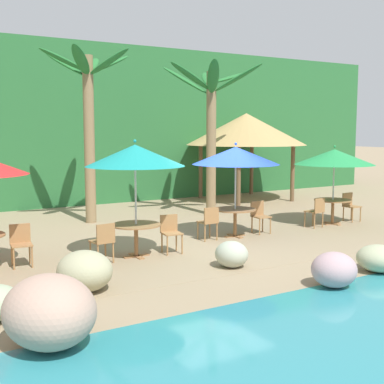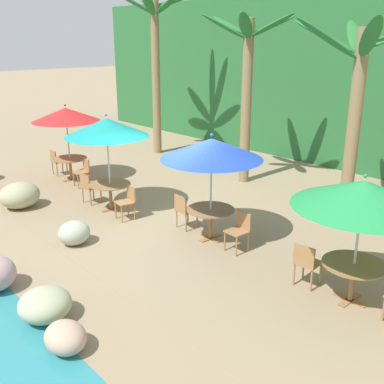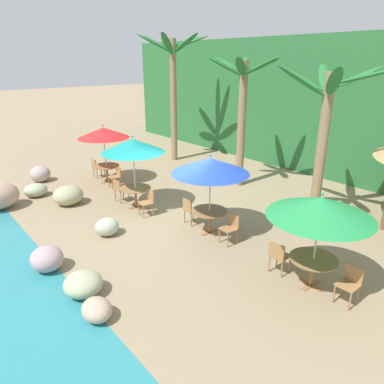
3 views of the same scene
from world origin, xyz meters
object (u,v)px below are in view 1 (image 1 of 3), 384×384
at_px(chair_green_seaward, 350,205).
at_px(palm_tree_third, 211,112).
at_px(chair_teal_inland, 104,240).
at_px(chair_blue_inland, 209,221).
at_px(umbrella_teal, 135,155).
at_px(chair_teal_seaward, 170,231).
at_px(chair_green_inland, 316,210).
at_px(chair_blue_seaward, 259,214).
at_px(umbrella_green, 334,157).
at_px(chair_red_seaward, 21,242).
at_px(umbrella_blue, 236,156).
at_px(palm_tree_second, 88,107).
at_px(dining_table_blue, 235,214).
at_px(palapa_hut, 246,129).
at_px(dining_table_green, 333,204).
at_px(dining_table_teal, 136,230).

height_order(chair_green_seaward, palm_tree_third, palm_tree_third).
xyz_separation_m(chair_teal_inland, chair_blue_inland, (3.16, 0.77, 0.00)).
xyz_separation_m(umbrella_teal, chair_blue_inland, (2.32, 0.59, -1.74)).
relative_size(chair_teal_seaward, chair_green_inland, 1.00).
height_order(chair_blue_seaward, umbrella_green, umbrella_green).
height_order(chair_red_seaward, umbrella_blue, umbrella_blue).
bearing_deg(umbrella_green, chair_red_seaward, -179.43).
distance_m(umbrella_green, palm_tree_second, 7.43).
bearing_deg(chair_teal_inland, dining_table_blue, 11.69).
xyz_separation_m(chair_blue_inland, palapa_hut, (5.46, 5.73, 2.29)).
distance_m(chair_green_seaward, palapa_hut, 6.05).
height_order(umbrella_teal, dining_table_green, umbrella_teal).
relative_size(chair_green_inland, palm_tree_third, 0.18).
distance_m(chair_green_inland, palapa_hut, 6.59).
xyz_separation_m(dining_table_teal, chair_green_seaward, (7.58, 0.73, -0.10)).
bearing_deg(chair_blue_seaward, palm_tree_third, 79.94).
relative_size(umbrella_teal, chair_teal_seaward, 3.00).
bearing_deg(chair_teal_seaward, chair_red_seaward, 170.13).
distance_m(chair_red_seaward, palm_tree_third, 8.32).
relative_size(umbrella_green, palm_tree_third, 0.48).
bearing_deg(chair_green_seaward, palm_tree_third, 132.06).
height_order(umbrella_teal, chair_green_inland, umbrella_teal).
height_order(dining_table_blue, umbrella_green, umbrella_green).
xyz_separation_m(chair_teal_inland, dining_table_green, (7.57, 0.80, 0.10)).
bearing_deg(dining_table_teal, chair_blue_inland, 14.34).
distance_m(dining_table_teal, dining_table_blue, 3.24).
bearing_deg(umbrella_blue, dining_table_green, -0.47).
height_order(umbrella_teal, chair_blue_inland, umbrella_teal).
relative_size(chair_teal_inland, dining_table_blue, 0.79).
height_order(chair_teal_seaward, palm_tree_second, palm_tree_second).
bearing_deg(chair_green_seaward, umbrella_blue, -179.03).
relative_size(chair_teal_seaward, dining_table_blue, 0.79).
bearing_deg(umbrella_blue, umbrella_green, -0.47).
distance_m(dining_table_blue, chair_green_seaward, 4.41).
xyz_separation_m(dining_table_teal, palm_tree_third, (4.61, 4.02, 2.77)).
height_order(dining_table_blue, palm_tree_third, palm_tree_third).
bearing_deg(dining_table_teal, palapa_hut, 39.09).
bearing_deg(chair_teal_inland, chair_blue_inland, 13.69).
height_order(dining_table_teal, dining_table_blue, same).
bearing_deg(chair_blue_inland, chair_teal_seaward, -157.03).
height_order(chair_teal_seaward, chair_blue_seaward, same).
bearing_deg(umbrella_blue, umbrella_teal, -168.36).
bearing_deg(chair_blue_seaward, chair_teal_seaward, -166.98).
distance_m(chair_blue_seaward, palapa_hut, 7.14).
bearing_deg(dining_table_green, chair_teal_inland, -173.97).
bearing_deg(dining_table_teal, umbrella_teal, 0.00).
xyz_separation_m(umbrella_teal, dining_table_green, (6.74, 0.62, -1.64)).
xyz_separation_m(umbrella_teal, umbrella_blue, (3.17, 0.65, -0.12)).
bearing_deg(chair_teal_inland, dining_table_teal, 11.86).
distance_m(umbrella_blue, palm_tree_second, 4.90).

